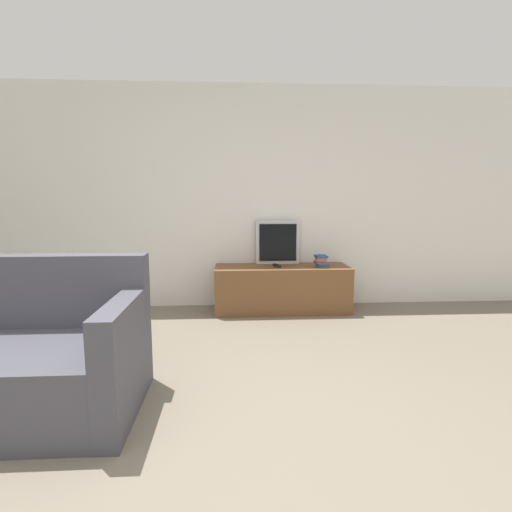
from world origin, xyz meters
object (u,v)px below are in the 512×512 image
object	(u,v)px
television	(277,242)
book_stack	(321,261)
tv_stand	(282,289)
remote_on_stand	(277,266)

from	to	relation	value
television	book_stack	xyz separation A→B (m)	(0.47, -0.27, -0.19)
tv_stand	book_stack	xyz separation A→B (m)	(0.44, -0.06, 0.33)
television	remote_on_stand	xyz separation A→B (m)	(-0.03, -0.23, -0.25)
book_stack	remote_on_stand	world-z (taller)	book_stack
tv_stand	book_stack	distance (m)	0.55
remote_on_stand	tv_stand	bearing A→B (deg)	18.66
television	book_stack	world-z (taller)	television
tv_stand	book_stack	size ratio (longest dim) A/B	7.51
television	remote_on_stand	distance (m)	0.34
book_stack	tv_stand	bearing A→B (deg)	172.58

